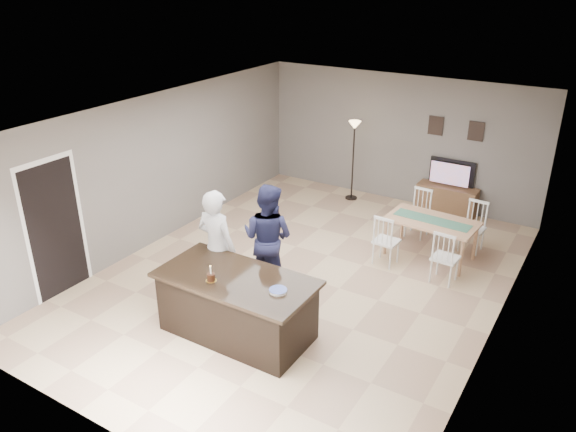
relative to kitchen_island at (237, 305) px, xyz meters
The scene contains 14 objects.
floor 1.86m from the kitchen_island, 90.00° to the left, with size 8.00×8.00×0.00m, color tan.
room_shell 2.18m from the kitchen_island, 90.00° to the left, with size 8.00×8.00×8.00m.
kitchen_island is the anchor object (origin of this frame).
tv_console 5.70m from the kitchen_island, 77.84° to the left, with size 1.20×0.40×0.60m, color brown.
television 5.78m from the kitchen_island, 77.99° to the left, with size 0.91×0.12×0.53m, color black.
tv_screen_glow 5.70m from the kitchen_island, 77.82° to the left, with size 0.78×0.78×0.00m, color #CA5616.
picture_frames 6.03m from the kitchen_island, 78.74° to the left, with size 1.10×0.02×0.38m.
doorway 3.14m from the kitchen_island, behind, with size 0.00×2.10×2.65m.
woman 1.03m from the kitchen_island, 143.76° to the left, with size 0.66×0.43×1.80m, color #B7B7BC.
man 1.36m from the kitchen_island, 104.29° to the left, with size 0.85×0.66×1.74m, color #1B1C3B.
birthday_cake 0.60m from the kitchen_island, 132.64° to the right, with size 0.15×0.15×0.23m.
plate_stack 0.82m from the kitchen_island, ahead, with size 0.23×0.23×0.04m.
dining_table 3.88m from the kitchen_island, 66.98° to the left, with size 1.55×1.78×0.92m.
floor_lamp 5.45m from the kitchen_island, 98.72° to the left, with size 0.26×0.26×1.73m.
Camera 1 is at (3.98, -6.95, 4.70)m, focal length 35.00 mm.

